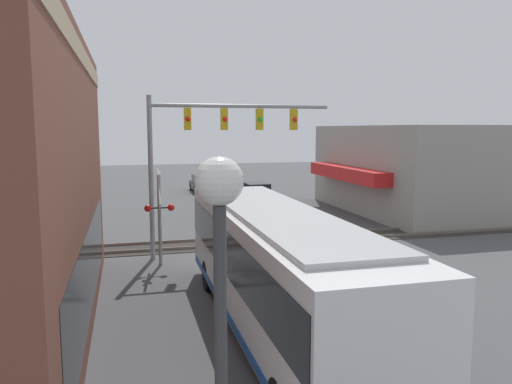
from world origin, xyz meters
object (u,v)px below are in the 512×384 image
Objects in this scene: parked_car_grey at (238,209)px; parked_car_black at (203,184)px; parked_car_silver at (255,193)px; streetlamp at (221,380)px; city_bus at (275,265)px; crossing_signal at (159,208)px; pedestrian_near_bus at (375,320)px.

parked_car_grey is 13.84m from parked_car_black.
parked_car_grey is 7.31m from parked_car_silver.
city_bus is at bearing -20.24° from streetlamp.
parked_car_grey is 0.92× the size of parked_car_silver.
parked_car_silver is at bearing -22.52° from parked_car_grey.
city_bus is 23.61m from parked_car_silver.
crossing_signal is (7.48, 2.48, 0.47)m from city_bus.
pedestrian_near_bus is at bearing 178.02° from parked_car_grey.
parked_car_black reaches higher than parked_car_silver.
crossing_signal is 0.90× the size of parked_car_black.
crossing_signal is 0.78× the size of parked_car_silver.
parked_car_black is (30.04, -2.60, -1.13)m from city_bus.
parked_car_grey is at bearing 157.48° from parked_car_silver.
streetlamp reaches higher than pedestrian_near_bus.
parked_car_silver is at bearing -26.99° from crossing_signal.
parked_car_black is (13.84, 0.00, 0.04)m from parked_car_grey.
parked_car_black is 31.84m from pedestrian_near_bus.
streetlamp is 32.00m from parked_car_silver.
city_bus is 7.53× the size of pedestrian_near_bus.
streetlamp reaches higher than parked_car_silver.
pedestrian_near_bus reaches higher than parked_car_grey.
crossing_signal is at bearing 153.01° from parked_car_silver.
parked_car_silver is 1.15× the size of parked_car_black.
parked_car_silver is (6.75, -2.80, 0.03)m from parked_car_grey.
parked_car_black is at bearing -1.12° from pedestrian_near_bus.
parked_car_black is (7.09, 2.80, 0.00)m from parked_car_silver.
parked_car_black is at bearing 21.56° from parked_car_silver.
crossing_signal is 2.35× the size of pedestrian_near_bus.
streetlamp is (-7.87, 2.90, 1.23)m from city_bus.
city_bus is at bearing 47.70° from pedestrian_near_bus.
pedestrian_near_bus is (-9.27, -4.46, -1.48)m from crossing_signal.
parked_car_silver is 7.62m from parked_car_black.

